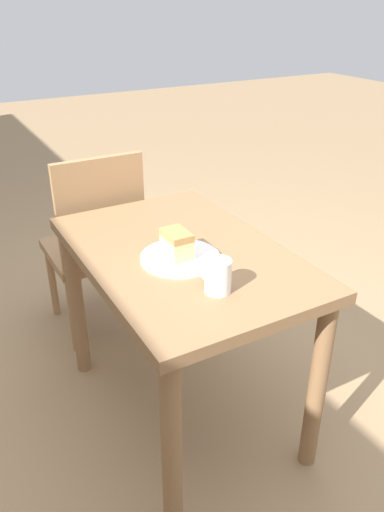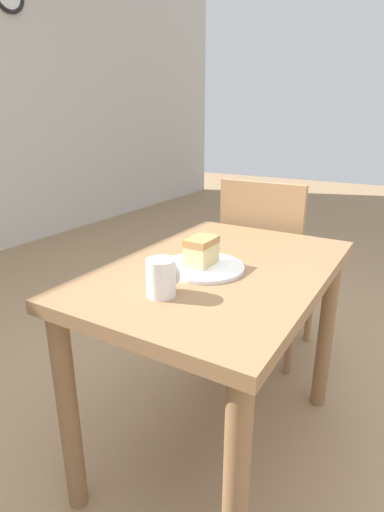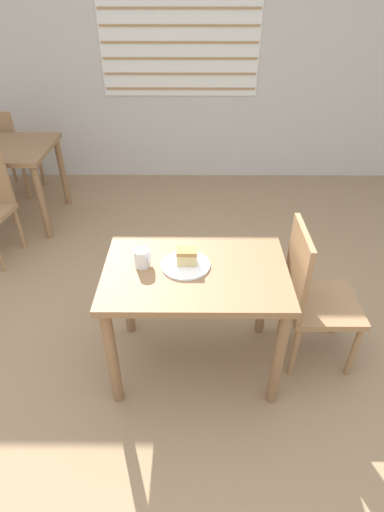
{
  "view_description": "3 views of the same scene",
  "coord_description": "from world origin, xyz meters",
  "px_view_note": "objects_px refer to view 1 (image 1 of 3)",
  "views": [
    {
      "loc": [
        -1.22,
        0.92,
        1.48
      ],
      "look_at": [
        0.01,
        0.22,
        0.73
      ],
      "focal_mm": 35.0,
      "sensor_mm": 36.0,
      "label": 1
    },
    {
      "loc": [
        -0.97,
        -0.31,
        1.16
      ],
      "look_at": [
        0.05,
        0.3,
        0.75
      ],
      "focal_mm": 28.0,
      "sensor_mm": 36.0,
      "label": 2
    },
    {
      "loc": [
        0.08,
        -1.42,
        1.98
      ],
      "look_at": [
        0.07,
        0.29,
        0.76
      ],
      "focal_mm": 28.0,
      "sensor_mm": 36.0,
      "label": 3
    }
  ],
  "objects_px": {
    "plate": "(180,257)",
    "chair_near_window": "(96,243)",
    "dining_table_near": "(182,281)",
    "cake_slice": "(177,244)",
    "coffee_mug": "(217,275)"
  },
  "relations": [
    {
      "from": "plate",
      "to": "coffee_mug",
      "type": "distance_m",
      "value": 0.23
    },
    {
      "from": "dining_table_near",
      "to": "cake_slice",
      "type": "xyz_separation_m",
      "value": [
        -0.05,
        0.04,
        0.18
      ]
    },
    {
      "from": "cake_slice",
      "to": "coffee_mug",
      "type": "xyz_separation_m",
      "value": [
        -0.23,
        -0.01,
        -0.0
      ]
    },
    {
      "from": "dining_table_near",
      "to": "plate",
      "type": "xyz_separation_m",
      "value": [
        -0.05,
        0.03,
        0.13
      ]
    },
    {
      "from": "dining_table_near",
      "to": "coffee_mug",
      "type": "distance_m",
      "value": 0.33
    },
    {
      "from": "plate",
      "to": "coffee_mug",
      "type": "xyz_separation_m",
      "value": [
        -0.22,
        -0.0,
        0.04
      ]
    },
    {
      "from": "plate",
      "to": "cake_slice",
      "type": "height_order",
      "value": "cake_slice"
    },
    {
      "from": "plate",
      "to": "dining_table_near",
      "type": "bearing_deg",
      "value": -32.99
    },
    {
      "from": "dining_table_near",
      "to": "coffee_mug",
      "type": "bearing_deg",
      "value": 173.42
    },
    {
      "from": "chair_near_window",
      "to": "plate",
      "type": "relative_size",
      "value": 3.48
    },
    {
      "from": "chair_near_window",
      "to": "dining_table_near",
      "type": "bearing_deg",
      "value": 97.17
    },
    {
      "from": "chair_near_window",
      "to": "coffee_mug",
      "type": "xyz_separation_m",
      "value": [
        -0.95,
        -0.05,
        0.29
      ]
    },
    {
      "from": "cake_slice",
      "to": "dining_table_near",
      "type": "bearing_deg",
      "value": -42.87
    },
    {
      "from": "dining_table_near",
      "to": "cake_slice",
      "type": "distance_m",
      "value": 0.19
    },
    {
      "from": "plate",
      "to": "chair_near_window",
      "type": "bearing_deg",
      "value": 3.97
    }
  ]
}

